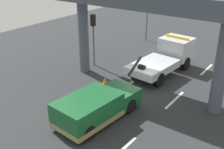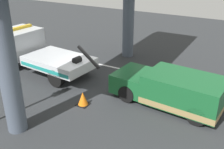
# 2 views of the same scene
# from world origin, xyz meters

# --- Properties ---
(ground_plane) EXTENTS (60.00, 40.00, 0.10)m
(ground_plane) POSITION_xyz_m (0.00, 0.00, -0.05)
(ground_plane) COLOR #2D3033
(lane_stripe_west) EXTENTS (2.60, 0.16, 0.01)m
(lane_stripe_west) POSITION_xyz_m (-6.00, -2.62, 0.00)
(lane_stripe_west) COLOR silver
(lane_stripe_west) RESTS_ON ground
(lane_stripe_mid) EXTENTS (2.60, 0.16, 0.01)m
(lane_stripe_mid) POSITION_xyz_m (0.00, -2.62, 0.00)
(lane_stripe_mid) COLOR silver
(lane_stripe_mid) RESTS_ON ground
(lane_stripe_east) EXTENTS (2.60, 0.16, 0.01)m
(lane_stripe_east) POSITION_xyz_m (6.00, -2.62, 0.00)
(lane_stripe_east) COLOR silver
(lane_stripe_east) RESTS_ON ground
(tow_truck_white) EXTENTS (7.33, 2.89, 2.46)m
(tow_truck_white) POSITION_xyz_m (3.95, -0.07, 1.20)
(tow_truck_white) COLOR silver
(tow_truck_white) RESTS_ON ground
(towed_van_green) EXTENTS (5.36, 2.60, 1.58)m
(towed_van_green) POSITION_xyz_m (-4.61, 0.01, 0.78)
(towed_van_green) COLOR #195B2D
(towed_van_green) RESTS_ON ground
(traffic_cone_orange) EXTENTS (0.55, 0.55, 0.66)m
(traffic_cone_orange) POSITION_xyz_m (-1.02, 2.11, 0.31)
(traffic_cone_orange) COLOR orange
(traffic_cone_orange) RESTS_ON ground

